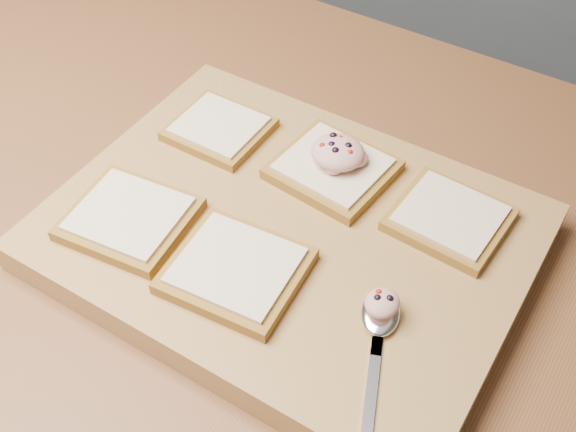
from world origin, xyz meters
name	(u,v)px	position (x,y,z in m)	size (l,w,h in m)	color
island_counter	(279,381)	(0.00, 0.00, 0.45)	(2.00, 0.80, 0.90)	slate
cutting_board	(288,237)	(0.06, -0.07, 0.92)	(0.50, 0.38, 0.04)	#AB8249
bread_far_left	(219,129)	(-0.09, 0.02, 0.95)	(0.11, 0.10, 0.02)	olive
bread_far_center	(333,169)	(0.06, 0.03, 0.95)	(0.14, 0.13, 0.02)	olive
bread_far_right	(450,218)	(0.21, 0.03, 0.95)	(0.12, 0.11, 0.02)	olive
bread_near_left	(129,218)	(-0.09, -0.16, 0.95)	(0.14, 0.13, 0.02)	olive
bread_near_center	(236,270)	(0.05, -0.15, 0.95)	(0.14, 0.13, 0.02)	olive
tuna_salad_dollop	(338,152)	(0.06, 0.03, 0.97)	(0.06, 0.06, 0.03)	tan
spoon	(379,325)	(0.20, -0.13, 0.95)	(0.09, 0.18, 0.01)	silver
spoon_salad	(382,303)	(0.20, -0.12, 0.96)	(0.03, 0.04, 0.02)	tan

